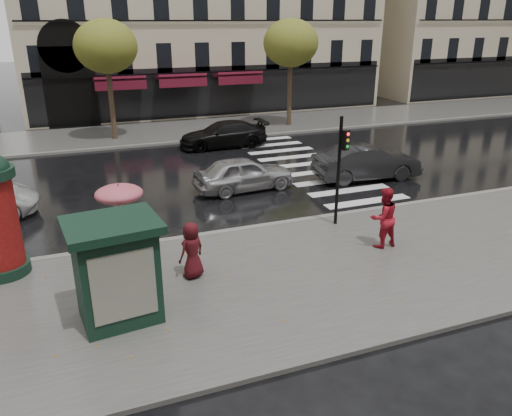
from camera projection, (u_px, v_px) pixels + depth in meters
name	position (u px, v px, depth m)	size (l,w,h in m)	color
ground	(261.00, 275.00, 13.79)	(160.00, 160.00, 0.00)	black
near_sidewalk	(268.00, 281.00, 13.33)	(90.00, 7.00, 0.12)	#474744
far_sidewalk	(147.00, 133.00, 30.35)	(90.00, 6.00, 0.12)	#474744
near_kerb	(228.00, 232.00, 16.38)	(90.00, 0.25, 0.14)	slate
far_kerb	(156.00, 144.00, 27.73)	(90.00, 0.25, 0.14)	slate
zebra_crossing	(304.00, 164.00, 24.17)	(3.60, 11.75, 0.01)	silver
tree_far_left	(106.00, 47.00, 26.98)	(3.40, 3.40, 6.64)	#38281C
tree_far_right	(291.00, 43.00, 30.65)	(3.40, 3.40, 6.64)	#38281C
woman_umbrella	(121.00, 212.00, 13.45)	(1.28, 1.28, 2.45)	#F8EACC
woman_red	(383.00, 218.00, 14.92)	(0.91, 0.71, 1.87)	#A71424
man_burgundy	(192.00, 250.00, 13.19)	(0.76, 0.49, 1.55)	#440D12
traffic_light	(341.00, 161.00, 16.09)	(0.27, 0.36, 3.64)	black
newsstand	(116.00, 269.00, 11.18)	(2.19, 1.91, 2.43)	black
car_silver	(244.00, 174.00, 20.34)	(1.65, 4.11, 1.40)	#B7B7BC
car_darkgrey	(367.00, 162.00, 21.70)	(1.62, 4.64, 1.53)	black
car_black	(223.00, 134.00, 27.19)	(1.94, 4.78, 1.39)	black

